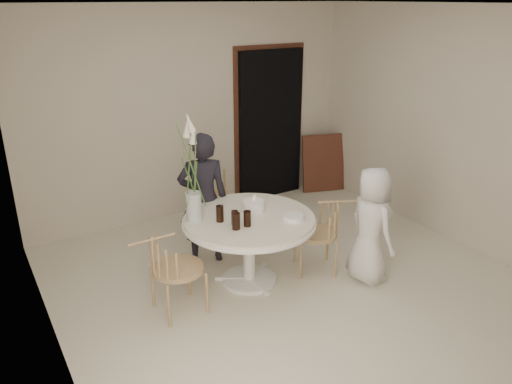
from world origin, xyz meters
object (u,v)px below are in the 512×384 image
boy (371,226)px  birthday_cake (253,206)px  chair_left (166,264)px  girl (203,199)px  table (249,227)px  chair_far (210,189)px  flower_vase (193,184)px  chair_right (326,225)px

boy → birthday_cake: boy is taller
birthday_cake → chair_left: bearing=-168.2°
boy → birthday_cake: bearing=59.6°
girl → boy: girl is taller
table → chair_far: size_ratio=1.51×
chair_left → flower_vase: 0.79m
girl → table: bearing=125.2°
chair_right → flower_vase: size_ratio=0.75×
girl → chair_right: bearing=159.1°
table → chair_far: bearing=81.5°
boy → flower_vase: (-1.57, 0.81, 0.50)m
table → chair_right: (0.82, -0.20, -0.10)m
chair_far → girl: bearing=-132.2°
girl → boy: 1.78m
chair_right → girl: bearing=-104.7°
girl → boy: bearing=154.7°
girl → birthday_cake: (0.30, -0.54, 0.05)m
chair_far → chair_right: 1.60m
table → flower_vase: size_ratio=1.24×
table → chair_left: (-0.93, -0.10, -0.09)m
chair_far → birthday_cake: (-0.07, -1.15, 0.21)m
girl → flower_vase: bearing=74.9°
birthday_cake → boy: bearing=-36.6°
table → chair_right: chair_right is taller
chair_left → flower_vase: flower_vase is taller
flower_vase → boy: bearing=-27.2°
flower_vase → chair_far: bearing=57.1°
chair_left → birthday_cake: birthday_cake is taller
chair_right → chair_left: chair_left is taller
table → boy: 1.23m
table → birthday_cake: size_ratio=6.05×
boy → flower_vase: bearing=69.0°
girl → birthday_cake: size_ratio=6.65×
chair_far → chair_right: size_ratio=1.10×
flower_vase → chair_right: bearing=-17.4°
chair_left → girl: bearing=-45.6°
birthday_cake → flower_vase: flower_vase is taller
table → girl: bearing=105.5°
chair_right → girl: 1.34m
girl → chair_left: bearing=65.2°
table → birthday_cake: birthday_cake is taller
chair_right → girl: (-1.01, 0.86, 0.21)m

